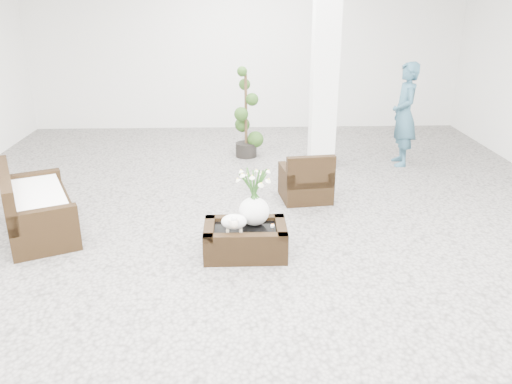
{
  "coord_description": "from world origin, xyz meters",
  "views": [
    {
      "loc": [
        -0.2,
        -5.55,
        2.7
      ],
      "look_at": [
        0.0,
        -0.1,
        0.62
      ],
      "focal_mm": 36.39,
      "sensor_mm": 36.0,
      "label": 1
    }
  ],
  "objects_px": {
    "coffee_table": "(245,241)",
    "armchair": "(306,175)",
    "loveseat": "(37,201)",
    "topiary": "(246,113)"
  },
  "relations": [
    {
      "from": "armchair",
      "to": "loveseat",
      "type": "distance_m",
      "value": 3.48
    },
    {
      "from": "loveseat",
      "to": "topiary",
      "type": "height_order",
      "value": "topiary"
    },
    {
      "from": "coffee_table",
      "to": "topiary",
      "type": "bearing_deg",
      "value": 88.77
    },
    {
      "from": "loveseat",
      "to": "topiary",
      "type": "xyz_separation_m",
      "value": [
        2.55,
        3.04,
        0.37
      ]
    },
    {
      "from": "coffee_table",
      "to": "loveseat",
      "type": "xyz_separation_m",
      "value": [
        -2.47,
        0.68,
        0.24
      ]
    },
    {
      "from": "armchair",
      "to": "loveseat",
      "type": "relative_size",
      "value": 0.47
    },
    {
      "from": "coffee_table",
      "to": "armchair",
      "type": "relative_size",
      "value": 1.28
    },
    {
      "from": "coffee_table",
      "to": "topiary",
      "type": "xyz_separation_m",
      "value": [
        0.08,
        3.72,
        0.62
      ]
    },
    {
      "from": "armchair",
      "to": "topiary",
      "type": "distance_m",
      "value": 2.27
    },
    {
      "from": "coffee_table",
      "to": "armchair",
      "type": "xyz_separation_m",
      "value": [
        0.87,
        1.63,
        0.19
      ]
    }
  ]
}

